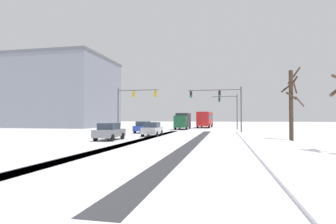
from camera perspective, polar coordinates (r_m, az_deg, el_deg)
name	(u,v)px	position (r m, az deg, el deg)	size (l,w,h in m)	color
ground_plane	(2,189)	(9.58, -31.72, -13.76)	(300.00, 300.00, 0.00)	white
wheel_track_left_lane	(138,141)	(25.10, -6.30, -6.07)	(1.04, 37.36, 0.01)	#38383D
wheel_track_right_lane	(195,142)	(24.00, 5.67, -6.29)	(1.09, 37.36, 0.01)	#38383D
wheel_track_center	(138,141)	(25.11, -6.37, -6.06)	(1.20, 37.36, 0.01)	#38383D
sidewalk_kerb_right	(273,144)	(22.47, 21.48, -6.40)	(4.00, 37.36, 0.12)	white
traffic_signal_near_left	(132,100)	(39.09, -7.73, 2.46)	(6.01, 0.41, 6.50)	#47474C
traffic_signal_far_right	(230,106)	(50.90, 13.10, 1.27)	(4.67, 0.51, 6.50)	#47474C
traffic_signal_near_right	(222,100)	(38.83, 11.38, 2.59)	(7.51, 0.38, 6.50)	#47474C
car_blue_lead	(143,127)	(37.92, -5.25, -3.22)	(1.94, 4.15, 1.62)	#233899
car_silver_second	(152,129)	(31.14, -3.37, -3.64)	(1.93, 4.15, 1.62)	#B7BABF
car_grey_third	(109,132)	(26.12, -12.34, -4.07)	(1.86, 4.11, 1.62)	slate
bus_oncoming	(205,118)	(59.74, 7.91, -1.37)	(2.95, 11.08, 3.38)	#B21E1E
box_truck_delivery	(183,121)	(50.05, 3.16, -1.82)	(2.34, 7.41, 3.02)	#194C2D
bare_tree_sidewalk_mid	(291,102)	(27.22, 24.74, 1.89)	(2.06, 2.07, 6.82)	#423023
office_building_far_left_block	(50,93)	(70.53, -23.80, 3.71)	(28.93, 19.43, 16.20)	gray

